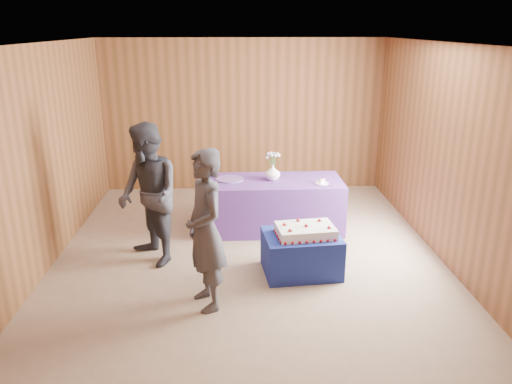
{
  "coord_description": "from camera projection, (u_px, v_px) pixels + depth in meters",
  "views": [
    {
      "loc": [
        -0.16,
        -5.91,
        2.89
      ],
      "look_at": [
        0.1,
        0.1,
        0.88
      ],
      "focal_mm": 35.0,
      "sensor_mm": 36.0,
      "label": 1
    }
  ],
  "objects": [
    {
      "name": "flower_spray",
      "position": [
        273.0,
        156.0,
        7.17
      ],
      "size": [
        0.22,
        0.21,
        0.17
      ],
      "color": "#28652A",
      "rests_on": "vase"
    },
    {
      "name": "room_shell",
      "position": [
        248.0,
        121.0,
        5.95
      ],
      "size": [
        5.04,
        6.04,
        2.72
      ],
      "color": "brown",
      "rests_on": "ground"
    },
    {
      "name": "ground",
      "position": [
        248.0,
        258.0,
        6.52
      ],
      "size": [
        6.0,
        6.0,
        0.0
      ],
      "primitive_type": "plane",
      "color": "gray",
      "rests_on": "ground"
    },
    {
      "name": "serving_table",
      "position": [
        273.0,
        204.0,
        7.38
      ],
      "size": [
        2.01,
        0.92,
        0.75
      ],
      "primitive_type": "cube",
      "rotation": [
        0.0,
        0.0,
        0.01
      ],
      "color": "#4F3187",
      "rests_on": "ground"
    },
    {
      "name": "guest_right",
      "position": [
        149.0,
        195.0,
        6.16
      ],
      "size": [
        1.05,
        1.1,
        1.8
      ],
      "primitive_type": "imported",
      "rotation": [
        0.0,
        0.0,
        -0.98
      ],
      "color": "#2D2E37",
      "rests_on": "ground"
    },
    {
      "name": "platter",
      "position": [
        230.0,
        179.0,
        7.28
      ],
      "size": [
        0.43,
        0.43,
        0.02
      ],
      "primitive_type": "cylinder",
      "rotation": [
        0.0,
        0.0,
        -0.06
      ],
      "color": "#7053A6",
      "rests_on": "serving_table"
    },
    {
      "name": "cake_slice",
      "position": [
        322.0,
        181.0,
        7.1
      ],
      "size": [
        0.08,
        0.08,
        0.08
      ],
      "rotation": [
        0.0,
        0.0,
        0.36
      ],
      "color": "white",
      "rests_on": "plate"
    },
    {
      "name": "sheet_cake",
      "position": [
        305.0,
        231.0,
        5.96
      ],
      "size": [
        0.76,
        0.57,
        0.16
      ],
      "rotation": [
        0.0,
        0.0,
        0.12
      ],
      "color": "white",
      "rests_on": "cake_table"
    },
    {
      "name": "plate",
      "position": [
        322.0,
        183.0,
        7.12
      ],
      "size": [
        0.24,
        0.24,
        0.01
      ],
      "primitive_type": "cylinder",
      "rotation": [
        0.0,
        0.0,
        0.29
      ],
      "color": "white",
      "rests_on": "serving_table"
    },
    {
      "name": "guest_left",
      "position": [
        205.0,
        231.0,
        5.17
      ],
      "size": [
        0.63,
        0.74,
        1.74
      ],
      "primitive_type": "imported",
      "rotation": [
        0.0,
        0.0,
        -1.18
      ],
      "color": "#36353F",
      "rests_on": "ground"
    },
    {
      "name": "knife",
      "position": [
        323.0,
        186.0,
        7.02
      ],
      "size": [
        0.26,
        0.06,
        0.0
      ],
      "primitive_type": "cube",
      "rotation": [
        0.0,
        0.0,
        -0.14
      ],
      "color": "#B6B6BB",
      "rests_on": "serving_table"
    },
    {
      "name": "vase",
      "position": [
        273.0,
        172.0,
        7.25
      ],
      "size": [
        0.23,
        0.23,
        0.23
      ],
      "primitive_type": "imported",
      "rotation": [
        0.0,
        0.0,
        0.09
      ],
      "color": "white",
      "rests_on": "serving_table"
    },
    {
      "name": "cake_table",
      "position": [
        301.0,
        253.0,
        6.08
      ],
      "size": [
        0.97,
        0.79,
        0.5
      ],
      "primitive_type": "cube",
      "rotation": [
        0.0,
        0.0,
        0.1
      ],
      "color": "navy",
      "rests_on": "ground"
    }
  ]
}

